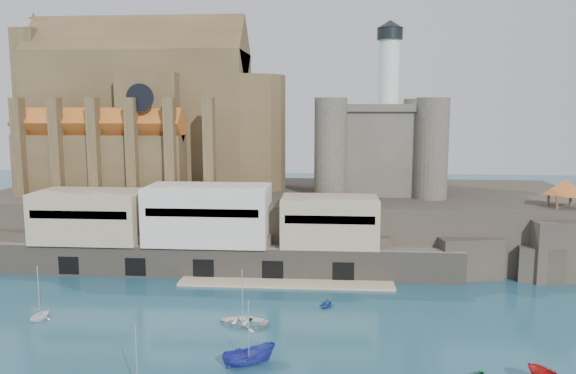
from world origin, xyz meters
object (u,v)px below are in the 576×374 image
at_px(castle_keep, 377,143).
at_px(boat_2, 249,364).
at_px(pavilion, 565,189).
at_px(church, 151,120).

distance_m(castle_keep, boat_2, 53.49).
xyz_separation_m(pavilion, boat_2, (-41.61, -32.67, -12.73)).
bearing_deg(boat_2, church, -1.66).
height_order(church, boat_2, church).
xyz_separation_m(church, castle_keep, (40.21, -0.78, -3.81)).
height_order(castle_keep, boat_2, castle_keep).
relative_size(church, castle_keep, 1.60).
height_order(church, castle_keep, church).
relative_size(castle_keep, boat_2, 5.40).
relative_size(pavilion, boat_2, 1.18).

